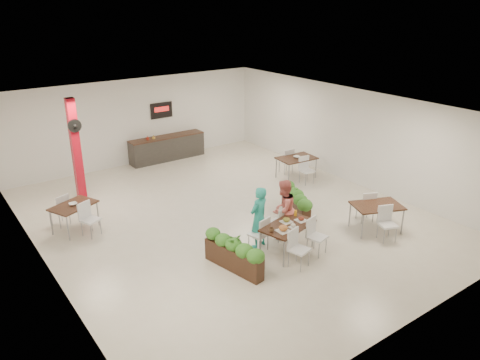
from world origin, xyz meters
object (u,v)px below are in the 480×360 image
red_column (76,149)px  service_counter (167,147)px  side_table_b (296,161)px  side_table_a (74,209)px  diner_man (259,217)px  diner_woman (283,210)px  main_table (288,229)px  planter_left (234,251)px  planter_right (296,201)px  side_table_c (377,209)px

red_column → service_counter: red_column is taller
side_table_b → side_table_a: bearing=-179.1°
diner_man → diner_woman: size_ratio=1.00×
main_table → planter_left: size_ratio=1.08×
red_column → side_table_b: size_ratio=1.94×
side_table_a → side_table_b: bearing=-27.8°
diner_woman → side_table_b: 4.49m
diner_man → diner_woman: diner_man is taller
planter_right → side_table_b: size_ratio=0.99×
red_column → service_counter: 4.56m
service_counter → planter_right: size_ratio=1.84×
diner_woman → side_table_a: size_ratio=0.98×
diner_man → side_table_c: size_ratio=0.97×
service_counter → side_table_c: size_ratio=1.81×
service_counter → planter_right: service_counter is taller
red_column → planter_left: 6.47m
side_table_a → planter_right: bearing=-51.5°
side_table_a → side_table_b: size_ratio=1.00×
main_table → side_table_b: 5.23m
diner_man → diner_woman: bearing=165.7°
service_counter → diner_woman: service_counter is taller
main_table → side_table_c: size_ratio=1.13×
diner_man → planter_right: 2.12m
diner_man → side_table_c: (3.12, -1.16, -0.18)m
red_column → main_table: 7.08m
diner_man → side_table_b: (4.07, 3.07, -0.17)m
red_column → planter_right: 6.82m
diner_woman → side_table_a: (-4.29, 3.62, -0.18)m
planter_left → service_counter: bearing=72.7°
diner_man → main_table: bearing=106.5°
planter_right → side_table_b: 3.14m
diner_man → side_table_b: 5.10m
red_column → diner_woman: bearing=-58.7°
red_column → diner_woman: red_column is taller
main_table → side_table_b: same height
main_table → diner_woman: size_ratio=1.16×
service_counter → diner_man: 7.65m
planter_left → side_table_b: side_table_b is taller
red_column → side_table_b: 7.26m
planter_right → side_table_c: (1.17, -1.92, 0.15)m
planter_left → diner_man: bearing=24.7°
diner_woman → planter_left: 2.04m
diner_man → planter_right: diner_man is taller
side_table_c → side_table_a: bearing=166.4°
main_table → diner_man: bearing=120.8°
main_table → planter_left: 1.55m
planter_left → side_table_c: side_table_c is taller
main_table → red_column: bearing=115.6°
diner_man → side_table_b: diner_man is taller
service_counter → planter_right: (0.59, -6.77, -0.01)m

